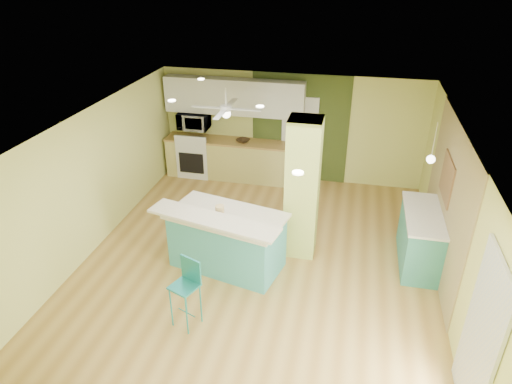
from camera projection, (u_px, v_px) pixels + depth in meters
floor at (259, 261)px, 8.01m from camera, size 6.00×7.00×0.01m
ceiling at (259, 125)px, 6.85m from camera, size 6.00×7.00×0.01m
wall_back at (291, 128)px, 10.47m from camera, size 6.00×0.01×2.50m
wall_front at (181, 367)px, 4.40m from camera, size 6.00×0.01×2.50m
wall_left at (92, 181)px, 8.02m from camera, size 0.01×7.00×2.50m
wall_right at (454, 219)px, 6.85m from camera, size 0.01×7.00×2.50m
wood_panel at (447, 201)px, 7.37m from camera, size 0.02×3.40×2.50m
olive_accent at (300, 129)px, 10.41m from camera, size 2.20×0.02×2.50m
interior_door at (299, 139)px, 10.50m from camera, size 0.82×0.05×2.00m
french_door at (480, 341)px, 4.96m from camera, size 0.04×1.08×2.10m
column at (302, 189)px, 7.74m from camera, size 0.55×0.55×2.50m
kitchen_run at (234, 159)px, 10.81m from camera, size 3.25×0.63×0.94m
stove at (196, 156)px, 10.99m from camera, size 0.76×0.66×1.08m
upper_cabinets at (234, 97)px, 10.23m from camera, size 3.20×0.34×0.80m
microwave at (194, 121)px, 10.59m from camera, size 0.70×0.48×0.39m
ceiling_fan at (226, 109)px, 8.99m from camera, size 1.41×1.41×0.61m
pendant_lamp at (431, 159)px, 7.28m from camera, size 0.14×0.14×0.69m
wall_decor at (447, 178)px, 7.41m from camera, size 0.03×0.90×0.70m
peninsula at (226, 239)px, 7.65m from camera, size 2.24×1.58×1.16m
bar_stool at (187, 282)px, 6.38m from camera, size 0.46×0.46×1.07m
side_counter at (421, 238)px, 7.77m from camera, size 0.65×1.52×0.98m
fruit_bowl at (243, 141)px, 10.50m from camera, size 0.39×0.39×0.07m
canister at (220, 211)px, 7.36m from camera, size 0.15×0.15×0.19m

